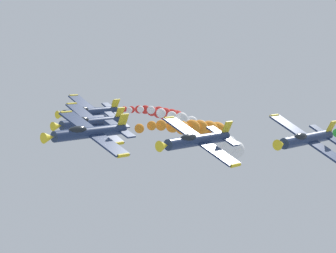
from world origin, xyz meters
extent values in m
cylinder|color=navy|center=(0.04, 11.52, 72.48)|extent=(1.44, 9.00, 1.44)
cone|color=yellow|center=(0.04, 16.62, 72.48)|extent=(1.37, 1.20, 1.37)
cube|color=navy|center=(0.08, 11.12, 72.39)|extent=(8.53, 1.90, 3.77)
cylinder|color=yellow|center=(-4.15, 11.12, 70.58)|extent=(0.47, 1.40, 0.47)
cylinder|color=yellow|center=(4.31, 11.12, 74.19)|extent=(0.47, 1.40, 0.47)
cube|color=navy|center=(0.02, 7.52, 72.52)|extent=(3.57, 1.20, 1.66)
cube|color=yellow|center=(-0.34, 7.42, 73.37)|extent=(0.76, 1.10, 1.53)
ellipsoid|color=black|center=(-0.15, 13.32, 72.93)|extent=(1.01, 2.20, 0.96)
sphere|color=orange|center=(0.01, 4.64, 72.31)|extent=(1.05, 1.05, 1.05)
sphere|color=orange|center=(-0.05, 2.76, 72.46)|extent=(1.05, 1.05, 1.05)
sphere|color=orange|center=(0.26, 0.88, 72.33)|extent=(1.23, 1.23, 1.23)
sphere|color=orange|center=(0.19, -1.00, 72.10)|extent=(1.54, 1.54, 1.54)
sphere|color=orange|center=(0.30, -2.88, 71.73)|extent=(1.62, 1.62, 1.62)
sphere|color=orange|center=(0.38, -4.76, 71.54)|extent=(2.03, 2.03, 2.03)
sphere|color=orange|center=(0.69, -6.64, 71.31)|extent=(2.12, 2.12, 2.12)
sphere|color=orange|center=(0.72, -8.52, 70.93)|extent=(2.39, 2.39, 2.39)
sphere|color=orange|center=(0.91, -10.39, 70.55)|extent=(2.55, 2.55, 2.55)
cylinder|color=navy|center=(-8.45, 5.04, 71.82)|extent=(1.46, 9.00, 1.46)
cone|color=yellow|center=(-8.45, 10.14, 71.82)|extent=(1.39, 1.20, 1.39)
cube|color=navy|center=(-8.41, 4.64, 71.73)|extent=(8.41, 1.90, 4.07)
cylinder|color=yellow|center=(-12.58, 4.64, 69.78)|extent=(0.48, 1.40, 0.48)
cylinder|color=yellow|center=(-4.25, 4.64, 73.68)|extent=(0.48, 1.40, 0.48)
cube|color=navy|center=(-8.47, 1.04, 71.86)|extent=(3.52, 1.20, 1.78)
cube|color=yellow|center=(-8.86, 0.94, 72.69)|extent=(0.81, 1.10, 1.51)
ellipsoid|color=black|center=(-8.66, 6.84, 72.27)|extent=(1.02, 2.20, 0.97)
cylinder|color=navy|center=(8.39, 4.02, 72.32)|extent=(1.47, 9.00, 1.47)
cone|color=yellow|center=(8.39, 9.12, 72.32)|extent=(1.40, 1.20, 1.40)
cube|color=navy|center=(8.43, 3.62, 72.24)|extent=(8.33, 1.90, 4.24)
cylinder|color=yellow|center=(4.31, 3.62, 70.20)|extent=(0.48, 1.40, 0.48)
cylinder|color=yellow|center=(12.56, 3.62, 74.27)|extent=(0.48, 1.40, 0.48)
cube|color=navy|center=(8.37, 0.02, 72.37)|extent=(3.49, 1.20, 1.85)
cube|color=yellow|center=(7.96, -0.08, 73.19)|extent=(0.83, 1.10, 1.50)
ellipsoid|color=black|center=(8.17, 5.82, 72.77)|extent=(1.03, 2.20, 0.98)
cylinder|color=navy|center=(-15.74, -3.28, 71.75)|extent=(1.49, 9.00, 1.49)
cone|color=yellow|center=(-15.74, 1.82, 71.75)|extent=(1.41, 1.20, 1.41)
cube|color=navy|center=(-15.69, -3.68, 71.66)|extent=(8.23, 1.90, 4.44)
cylinder|color=yellow|center=(-11.62, -3.68, 73.80)|extent=(0.49, 1.40, 0.49)
cube|color=navy|center=(-15.76, -7.28, 71.79)|extent=(3.45, 1.20, 1.93)
cube|color=yellow|center=(-16.19, -7.38, 72.60)|extent=(0.87, 1.10, 1.48)
ellipsoid|color=black|center=(-15.97, -1.48, 72.19)|extent=(1.03, 2.20, 0.99)
cylinder|color=navy|center=(16.56, -2.99, 72.67)|extent=(1.48, 9.00, 1.48)
cone|color=yellow|center=(16.56, 2.11, 72.67)|extent=(1.41, 1.20, 1.41)
cube|color=navy|center=(16.61, -3.39, 72.58)|extent=(8.25, 1.90, 4.39)
cylinder|color=yellow|center=(12.52, -3.39, 70.46)|extent=(0.49, 1.40, 0.49)
cylinder|color=yellow|center=(20.69, -3.39, 74.69)|extent=(0.49, 1.40, 0.49)
cube|color=navy|center=(16.54, -6.99, 72.71)|extent=(3.46, 1.20, 1.91)
cube|color=yellow|center=(16.12, -7.09, 73.52)|extent=(0.86, 1.10, 1.49)
ellipsoid|color=black|center=(16.33, -1.19, 73.11)|extent=(1.03, 2.20, 0.99)
sphere|color=white|center=(16.52, -10.24, 72.49)|extent=(0.87, 0.87, 0.87)
sphere|color=white|center=(16.48, -12.49, 72.46)|extent=(1.02, 1.02, 1.02)
sphere|color=white|center=(16.47, -14.74, 72.23)|extent=(1.23, 1.23, 1.23)
sphere|color=white|center=(16.48, -16.98, 71.61)|extent=(1.49, 1.49, 1.49)
sphere|color=white|center=(16.24, -19.23, 70.98)|extent=(1.60, 1.60, 1.60)
sphere|color=white|center=(16.18, -21.48, 70.47)|extent=(1.98, 1.98, 1.98)
sphere|color=white|center=(16.00, -23.73, 69.67)|extent=(2.09, 2.09, 2.09)
sphere|color=white|center=(15.89, -25.98, 68.76)|extent=(2.37, 2.37, 2.37)
sphere|color=white|center=(15.87, -28.23, 67.72)|extent=(2.54, 2.54, 2.54)
sphere|color=white|center=(15.59, -30.48, 66.57)|extent=(2.68, 2.68, 2.68)
sphere|color=white|center=(15.26, -32.73, 65.30)|extent=(3.05, 3.05, 3.05)
sphere|color=white|center=(15.15, -34.98, 64.06)|extent=(3.14, 3.14, 3.14)
cylinder|color=navy|center=(23.61, -9.51, 71.93)|extent=(1.45, 9.00, 1.45)
cone|color=yellow|center=(23.61, -4.41, 71.93)|extent=(1.38, 1.20, 1.38)
cube|color=navy|center=(23.65, -9.91, 71.84)|extent=(8.46, 1.90, 3.94)
cylinder|color=yellow|center=(19.46, -9.91, 69.95)|extent=(0.48, 1.40, 0.48)
cylinder|color=yellow|center=(27.85, -9.91, 73.73)|extent=(0.48, 1.40, 0.48)
cube|color=navy|center=(23.59, -13.51, 71.98)|extent=(3.54, 1.20, 1.72)
cube|color=yellow|center=(23.22, -13.61, 72.81)|extent=(0.78, 1.10, 1.52)
ellipsoid|color=black|center=(23.41, -7.71, 72.38)|extent=(1.02, 2.20, 0.97)
sphere|color=red|center=(23.65, -16.17, 71.89)|extent=(0.92, 0.92, 0.92)
sphere|color=red|center=(23.71, -17.84, 71.72)|extent=(1.14, 1.14, 1.14)
sphere|color=red|center=(23.66, -19.50, 71.63)|extent=(1.33, 1.33, 1.33)
sphere|color=red|center=(23.80, -21.16, 71.50)|extent=(1.47, 1.47, 1.47)
sphere|color=red|center=(23.84, -22.83, 71.13)|extent=(1.67, 1.67, 1.67)
sphere|color=red|center=(23.81, -24.49, 70.86)|extent=(2.00, 2.00, 2.00)
sphere|color=red|center=(23.87, -26.15, 70.44)|extent=(2.17, 2.17, 2.17)
sphere|color=red|center=(23.79, -27.82, 70.11)|extent=(2.24, 2.24, 2.24)
sphere|color=red|center=(24.06, -29.48, 69.65)|extent=(2.44, 2.44, 2.44)
camera|label=1|loc=(-44.55, 50.27, 79.51)|focal=63.83mm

